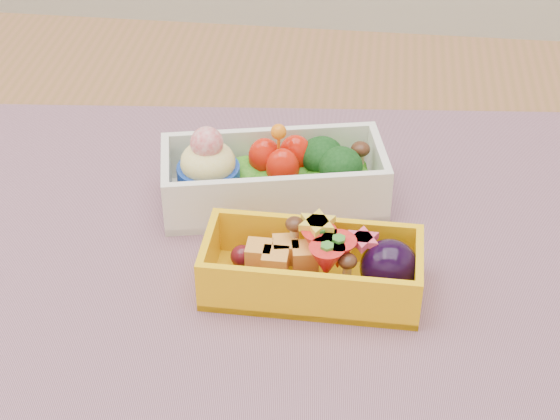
# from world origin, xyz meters

# --- Properties ---
(table) EXTENTS (1.20, 0.80, 0.75)m
(table) POSITION_xyz_m (0.00, 0.00, 0.65)
(table) COLOR brown
(table) RESTS_ON ground
(placemat) EXTENTS (0.63, 0.51, 0.00)m
(placemat) POSITION_xyz_m (-0.05, -0.03, 0.75)
(placemat) COLOR gray
(placemat) RESTS_ON table
(bento_white) EXTENTS (0.20, 0.12, 0.08)m
(bento_white) POSITION_xyz_m (-0.05, 0.04, 0.78)
(bento_white) COLOR white
(bento_white) RESTS_ON placemat
(bento_yellow) EXTENTS (0.17, 0.07, 0.06)m
(bento_yellow) POSITION_xyz_m (-0.00, -0.07, 0.78)
(bento_yellow) COLOR #FFBA0D
(bento_yellow) RESTS_ON placemat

